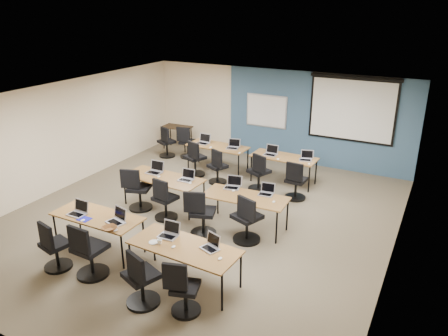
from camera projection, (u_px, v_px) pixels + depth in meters
The scene contains 58 objects.
floor at pixel (201, 217), 9.75m from camera, with size 8.00×9.00×0.02m, color #6B6354.
ceiling at pixel (198, 98), 8.79m from camera, with size 8.00×9.00×0.02m, color white.
wall_back at pixel (277, 115), 12.99m from camera, with size 8.00×0.04×2.70m, color beige.
wall_front at pixel (20, 268), 5.55m from camera, with size 8.00×0.04×2.70m, color beige.
wall_left at pixel (63, 136), 11.00m from camera, with size 0.04×9.00×2.70m, color beige.
wall_right at pixel (399, 198), 7.54m from camera, with size 0.04×9.00×2.70m, color beige.
blue_accent_panel at pixel (317, 120), 12.43m from camera, with size 5.50×0.04×2.70m, color #3D5977.
whiteboard at pixel (266, 111), 13.03m from camera, with size 1.28×0.03×0.98m.
projector_screen at pixel (353, 106), 11.77m from camera, with size 2.40×0.10×1.82m.
training_table_front_left at pixel (97, 218), 8.27m from camera, with size 1.78×0.74×0.73m.
training_table_front_right at pixel (184, 248), 7.24m from camera, with size 1.89×0.79×0.73m.
training_table_mid_left at pixel (163, 179), 10.06m from camera, with size 1.89×0.79×0.73m.
training_table_mid_right at pixel (245, 198), 9.08m from camera, with size 1.77×0.74×0.73m.
training_table_back_left at pixel (218, 147), 12.25m from camera, with size 1.73×0.72×0.73m.
training_table_back_right at pixel (284, 158), 11.39m from camera, with size 1.71×0.71×0.73m.
laptop_0 at pixel (78, 211), 8.30m from camera, with size 0.34×0.29×0.25m.
mouse_0 at pixel (83, 220), 8.04m from camera, with size 0.06×0.10×0.04m, color white.
task_chair_0 at pixel (54, 250), 7.74m from camera, with size 0.50×0.50×0.98m.
laptop_1 at pixel (117, 219), 8.00m from camera, with size 0.34×0.29×0.26m.
mouse_1 at pixel (116, 230), 7.71m from camera, with size 0.06×0.10×0.04m, color white.
task_chair_1 at pixel (89, 255), 7.52m from camera, with size 0.57×0.57×1.04m.
laptop_2 at pixel (169, 233), 7.52m from camera, with size 0.32×0.27×0.24m.
mouse_2 at pixel (173, 247), 7.19m from camera, with size 0.06×0.09×0.03m, color white.
task_chair_2 at pixel (141, 282), 6.80m from camera, with size 0.57×0.54×1.02m.
laptop_3 at pixel (211, 245), 7.15m from camera, with size 0.30×0.25×0.23m.
mouse_3 at pixel (220, 259), 6.86m from camera, with size 0.06×0.09×0.03m, color white.
task_chair_3 at pixel (183, 292), 6.63m from camera, with size 0.48×0.47×0.95m.
laptop_4 at pixel (155, 170), 10.30m from camera, with size 0.36×0.30×0.27m.
mouse_4 at pixel (159, 177), 10.05m from camera, with size 0.06×0.10×0.03m, color white.
task_chair_4 at pixel (138, 192), 9.99m from camera, with size 0.57×0.55×1.03m.
laptop_5 at pixel (187, 177), 9.87m from camera, with size 0.32×0.27×0.24m.
mouse_5 at pixel (190, 183), 9.69m from camera, with size 0.06×0.09×0.03m, color white.
task_chair_5 at pixel (164, 202), 9.54m from camera, with size 0.51×0.51×0.99m.
laptop_6 at pixel (233, 185), 9.47m from camera, with size 0.33×0.28×0.25m.
mouse_6 at pixel (233, 191), 9.31m from camera, with size 0.06×0.09×0.03m, color white.
task_chair_6 at pixel (201, 217), 8.87m from camera, with size 0.56×0.54×1.02m.
laptop_7 at pixel (267, 192), 9.15m from camera, with size 0.30×0.26×0.23m.
mouse_7 at pixel (274, 202), 8.80m from camera, with size 0.06×0.09×0.03m, color white.
task_chair_7 at pixel (247, 222), 8.63m from camera, with size 0.59×0.56×1.04m.
laptop_8 at pixel (203, 141), 12.42m from camera, with size 0.35×0.30×0.27m.
mouse_8 at pixel (211, 147), 12.06m from camera, with size 0.06×0.10×0.04m, color white.
task_chair_8 at pixel (195, 161), 11.94m from camera, with size 0.58×0.54×1.02m.
laptop_9 at pixel (233, 146), 12.01m from camera, with size 0.33×0.28×0.25m.
mouse_9 at pixel (239, 153), 11.61m from camera, with size 0.06×0.09×0.03m, color white.
task_chair_9 at pixel (217, 169), 11.45m from camera, with size 0.51×0.48×0.97m.
laptop_10 at pixel (271, 152), 11.49m from camera, with size 0.34×0.29×0.26m.
mouse_10 at pixel (278, 159), 11.16m from camera, with size 0.06×0.10×0.04m, color white.
task_chair_10 at pixel (259, 175), 11.00m from camera, with size 0.56×0.53×1.01m.
laptop_11 at pixel (306, 158), 11.12m from camera, with size 0.32×0.27×0.24m.
mouse_11 at pixel (309, 164), 10.84m from camera, with size 0.06×0.09×0.03m, color white.
task_chair_11 at pixel (295, 184), 10.52m from camera, with size 0.51×0.51×0.99m.
blue_mousepad at pixel (84, 219), 8.12m from camera, with size 0.24×0.20×0.01m, color #1616A4.
snack_bowl at pixel (109, 228), 7.72m from camera, with size 0.30×0.30×0.07m, color brown.
snack_plate at pixel (154, 242), 7.33m from camera, with size 0.17×0.17×0.01m, color white.
coffee_cup at pixel (160, 242), 7.26m from camera, with size 0.08×0.08×0.07m, color silver.
utility_table at pixel (177, 129), 14.07m from camera, with size 0.93×0.52×0.75m.
spare_chair_a at pixel (187, 145), 13.33m from camera, with size 0.52×0.52×1.00m.
spare_chair_b at pixel (166, 145), 13.40m from camera, with size 0.53×0.50×0.98m.
Camera 1 is at (4.49, -7.48, 4.53)m, focal length 35.00 mm.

